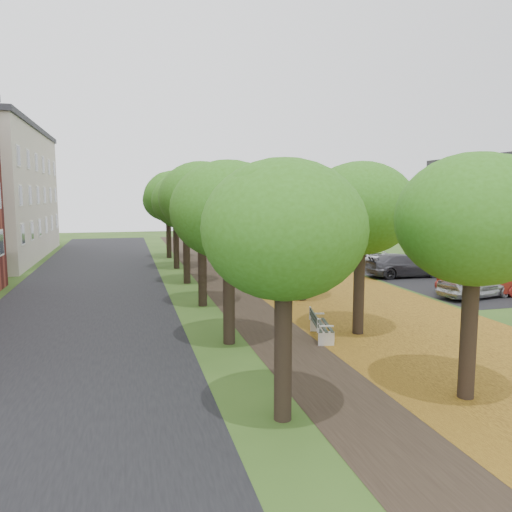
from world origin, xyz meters
TOP-DOWN VIEW (x-y plane):
  - ground at (0.00, 0.00)m, footprint 120.00×120.00m
  - street_asphalt at (-7.50, 15.00)m, footprint 8.00×70.00m
  - footpath at (0.00, 15.00)m, footprint 3.20×70.00m
  - leaf_verge at (5.00, 15.00)m, footprint 7.50×70.00m
  - parking_lot at (13.50, 16.00)m, footprint 9.00×16.00m
  - tree_row_west at (-2.20, 15.00)m, footprint 3.97×33.97m
  - tree_row_east at (2.60, 15.00)m, footprint 3.97×33.97m
  - bench at (1.02, 5.76)m, footprint 0.96×2.01m
  - car_silver at (11.00, 10.36)m, footprint 4.20×2.36m
  - car_red at (11.72, 10.65)m, footprint 4.50×1.96m
  - car_grey at (11.00, 16.86)m, footprint 4.91×2.11m
  - car_white at (11.39, 20.72)m, footprint 5.23×3.65m

SIDE VIEW (x-z plane):
  - ground at x=0.00m, z-range 0.00..0.00m
  - street_asphalt at x=-7.50m, z-range 0.00..0.01m
  - parking_lot at x=13.50m, z-range 0.00..0.01m
  - footpath at x=0.00m, z-range 0.00..0.01m
  - leaf_verge at x=5.00m, z-range 0.00..0.01m
  - bench at x=1.02m, z-range 0.02..0.93m
  - car_white at x=11.39m, z-range 0.00..1.33m
  - car_silver at x=11.00m, z-range 0.00..1.35m
  - car_grey at x=11.00m, z-range 0.00..1.41m
  - car_red at x=11.72m, z-range 0.00..1.44m
  - tree_row_west at x=-2.20m, z-range 1.44..7.74m
  - tree_row_east at x=2.60m, z-range 1.44..7.74m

